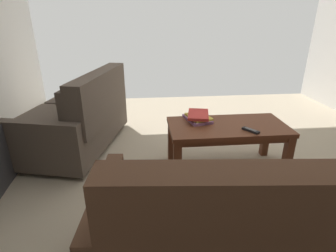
# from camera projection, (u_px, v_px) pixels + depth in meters

# --- Properties ---
(ground_plane) EXTENTS (4.98, 5.04, 0.01)m
(ground_plane) POSITION_uv_depth(u_px,v_px,m) (213.00, 167.00, 2.70)
(ground_plane) COLOR #B7A88E
(sofa_main) EXTENTS (2.04, 0.96, 0.89)m
(sofa_main) POSITION_uv_depth(u_px,v_px,m) (279.00, 227.00, 1.42)
(sofa_main) COLOR black
(sofa_main) RESTS_ON ground
(loveseat_near) EXTENTS (1.10, 1.56, 0.88)m
(loveseat_near) POSITION_uv_depth(u_px,v_px,m) (81.00, 117.00, 2.98)
(loveseat_near) COLOR black
(loveseat_near) RESTS_ON ground
(coffee_table) EXTENTS (1.11, 0.55, 0.47)m
(coffee_table) POSITION_uv_depth(u_px,v_px,m) (227.00, 132.00, 2.53)
(coffee_table) COLOR brown
(coffee_table) RESTS_ON ground
(book_stack) EXTENTS (0.27, 0.34, 0.07)m
(book_stack) POSITION_uv_depth(u_px,v_px,m) (198.00, 117.00, 2.60)
(book_stack) COLOR #996699
(book_stack) RESTS_ON coffee_table
(tv_remote) EXTENTS (0.13, 0.16, 0.02)m
(tv_remote) POSITION_uv_depth(u_px,v_px,m) (251.00, 130.00, 2.35)
(tv_remote) COLOR black
(tv_remote) RESTS_ON coffee_table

